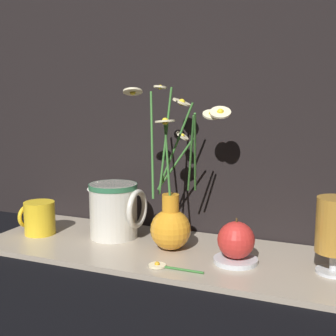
{
  "coord_description": "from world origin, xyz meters",
  "views": [
    {
      "loc": [
        0.4,
        -0.93,
        0.36
      ],
      "look_at": [
        0.0,
        0.0,
        0.2
      ],
      "focal_mm": 50.0,
      "sensor_mm": 36.0,
      "label": 1
    }
  ],
  "objects_px": {
    "tea_glass": "(336,227)",
    "orange_fruit": "(236,240)",
    "vase_with_flowers": "(171,217)",
    "ceramic_pitcher": "(115,208)",
    "yellow_mug": "(39,218)"
  },
  "relations": [
    {
      "from": "vase_with_flowers",
      "to": "ceramic_pitcher",
      "type": "distance_m",
      "value": 0.16
    },
    {
      "from": "vase_with_flowers",
      "to": "yellow_mug",
      "type": "xyz_separation_m",
      "value": [
        -0.35,
        -0.02,
        -0.03
      ]
    },
    {
      "from": "ceramic_pitcher",
      "to": "tea_glass",
      "type": "height_order",
      "value": "tea_glass"
    },
    {
      "from": "yellow_mug",
      "to": "ceramic_pitcher",
      "type": "bearing_deg",
      "value": 14.76
    },
    {
      "from": "tea_glass",
      "to": "orange_fruit",
      "type": "xyz_separation_m",
      "value": [
        -0.19,
        -0.02,
        -0.04
      ]
    },
    {
      "from": "vase_with_flowers",
      "to": "yellow_mug",
      "type": "relative_size",
      "value": 4.25
    },
    {
      "from": "vase_with_flowers",
      "to": "orange_fruit",
      "type": "height_order",
      "value": "vase_with_flowers"
    },
    {
      "from": "yellow_mug",
      "to": "vase_with_flowers",
      "type": "bearing_deg",
      "value": 3.53
    },
    {
      "from": "vase_with_flowers",
      "to": "tea_glass",
      "type": "height_order",
      "value": "vase_with_flowers"
    },
    {
      "from": "tea_glass",
      "to": "orange_fruit",
      "type": "distance_m",
      "value": 0.2
    },
    {
      "from": "yellow_mug",
      "to": "tea_glass",
      "type": "relative_size",
      "value": 0.57
    },
    {
      "from": "ceramic_pitcher",
      "to": "tea_glass",
      "type": "relative_size",
      "value": 0.95
    },
    {
      "from": "vase_with_flowers",
      "to": "ceramic_pitcher",
      "type": "height_order",
      "value": "vase_with_flowers"
    },
    {
      "from": "vase_with_flowers",
      "to": "ceramic_pitcher",
      "type": "xyz_separation_m",
      "value": [
        -0.16,
        0.03,
        -0.0
      ]
    },
    {
      "from": "yellow_mug",
      "to": "orange_fruit",
      "type": "height_order",
      "value": "orange_fruit"
    }
  ]
}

